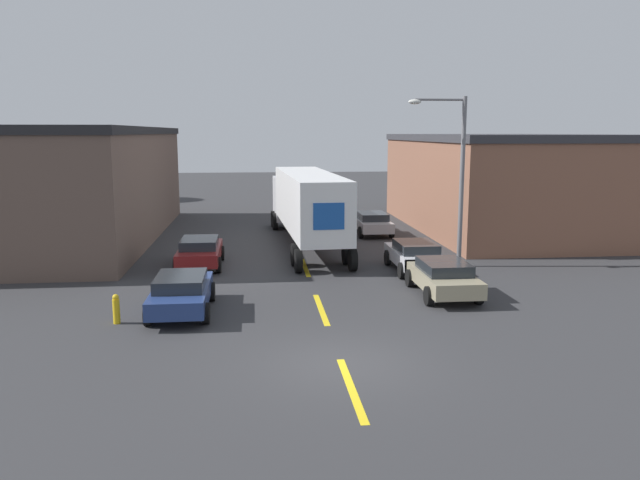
% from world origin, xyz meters
% --- Properties ---
extents(ground_plane, '(160.00, 160.00, 0.00)m').
position_xyz_m(ground_plane, '(0.00, 0.00, 0.00)').
color(ground_plane, '#333335').
extents(road_centerline, '(0.20, 17.30, 0.01)m').
position_xyz_m(road_centerline, '(0.00, 5.14, 0.00)').
color(road_centerline, yellow).
rests_on(road_centerline, ground_plane).
extents(warehouse_left, '(13.31, 21.93, 6.28)m').
position_xyz_m(warehouse_left, '(-14.35, 20.94, 3.14)').
color(warehouse_left, brown).
rests_on(warehouse_left, ground_plane).
extents(warehouse_right, '(10.57, 18.32, 5.87)m').
position_xyz_m(warehouse_right, '(12.98, 21.90, 2.94)').
color(warehouse_right, brown).
rests_on(warehouse_right, ground_plane).
extents(semi_truck, '(3.36, 15.34, 3.95)m').
position_xyz_m(semi_truck, '(0.49, 17.48, 2.38)').
color(semi_truck, silver).
rests_on(semi_truck, ground_plane).
extents(parked_car_left_near, '(2.02, 4.41, 1.31)m').
position_xyz_m(parked_car_left_near, '(-4.70, 5.22, 0.72)').
color(parked_car_left_near, navy).
rests_on(parked_car_left_near, ground_plane).
extents(parked_car_left_far, '(2.02, 4.41, 1.31)m').
position_xyz_m(parked_car_left_far, '(-4.70, 12.54, 0.72)').
color(parked_car_left_far, maroon).
rests_on(parked_car_left_far, ground_plane).
extents(parked_car_right_far, '(2.02, 4.41, 1.31)m').
position_xyz_m(parked_car_right_far, '(4.70, 20.66, 0.72)').
color(parked_car_right_far, '#B2B2B7').
rests_on(parked_car_right_far, ground_plane).
extents(parked_car_right_mid, '(2.02, 4.41, 1.31)m').
position_xyz_m(parked_car_right_mid, '(4.70, 10.62, 0.72)').
color(parked_car_right_mid, silver).
rests_on(parked_car_right_mid, ground_plane).
extents(parked_car_right_near, '(2.02, 4.41, 1.31)m').
position_xyz_m(parked_car_right_near, '(4.70, 6.55, 0.72)').
color(parked_car_right_near, tan).
rests_on(parked_car_right_near, ground_plane).
extents(street_lamp, '(2.60, 0.32, 7.53)m').
position_xyz_m(street_lamp, '(6.61, 11.38, 4.41)').
color(street_lamp, slate).
rests_on(street_lamp, ground_plane).
extents(fire_hydrant, '(0.22, 0.22, 0.96)m').
position_xyz_m(fire_hydrant, '(-6.62, 4.21, 0.48)').
color(fire_hydrant, gold).
rests_on(fire_hydrant, ground_plane).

